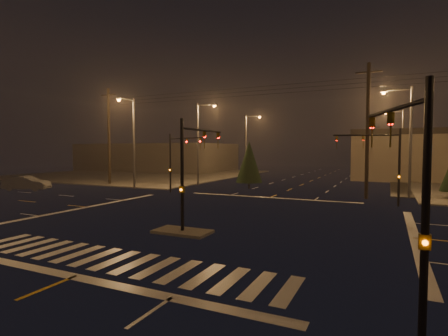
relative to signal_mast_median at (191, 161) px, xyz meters
The scene contains 20 objects.
ground 4.85m from the signal_mast_median, 90.00° to the left, with size 140.00×140.00×0.00m, color black.
sidewalk_nw 44.80m from the signal_mast_median, 132.21° to the left, with size 36.00×36.00×0.12m, color #4B4843.
median_island 3.79m from the signal_mast_median, 90.00° to the right, with size 3.00×1.60×0.15m, color #4B4843.
crosswalk 7.01m from the signal_mast_median, 90.00° to the right, with size 15.00×2.60×0.01m, color beige.
stop_bar_near 8.77m from the signal_mast_median, 90.00° to the right, with size 16.00×0.50×0.01m, color beige.
stop_bar_far 14.56m from the signal_mast_median, 90.00° to the left, with size 16.00×0.50×0.01m, color beige.
commercial_block 57.07m from the signal_mast_median, 127.83° to the left, with size 30.00×18.00×5.60m, color #3F3A37.
signal_mast_median is the anchor object (origin of this frame).
signal_mast_ne 16.27m from the signal_mast_median, 54.28° to the left, with size 4.84×1.86×6.00m.
signal_mast_nw 16.27m from the signal_mast_median, 125.72° to the left, with size 4.84×1.86×6.00m.
signal_mast_se 12.22m from the signal_mast_median, 33.15° to the right, with size 1.55×3.87×6.00m.
streetlight_1 23.94m from the signal_mast_median, 117.96° to the left, with size 2.77×0.32×10.00m.
streetlight_2 38.78m from the signal_mast_median, 106.79° to the left, with size 2.77×0.32×10.00m.
streetlight_3 22.20m from the signal_mast_median, 59.61° to the left, with size 2.77×0.32×10.00m.
streetlight_4 40.69m from the signal_mast_median, 74.03° to the left, with size 2.77×0.32×10.00m.
streetlight_5 21.53m from the signal_mast_median, 138.30° to the left, with size 0.32×2.77×10.00m.
utility_pole_0 27.95m from the signal_mast_median, 142.19° to the left, with size 2.20×0.32×12.00m.
utility_pole_1 19.00m from the signal_mast_median, 64.89° to the left, with size 2.20×0.32×12.00m.
conifer_3 20.77m from the signal_mast_median, 102.35° to the left, with size 2.98×2.98×5.35m.
car_crossing 26.87m from the signal_mast_median, 161.87° to the left, with size 1.66×4.76×1.57m, color slate.
Camera 1 is at (9.71, -19.48, 4.38)m, focal length 28.00 mm.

